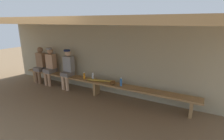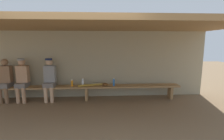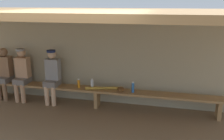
{
  "view_description": "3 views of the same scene",
  "coord_description": "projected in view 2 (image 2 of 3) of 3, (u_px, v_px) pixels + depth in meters",
  "views": [
    {
      "loc": [
        2.82,
        -2.67,
        2.25
      ],
      "look_at": [
        0.66,
        1.36,
        0.95
      ],
      "focal_mm": 27.52,
      "sensor_mm": 36.0,
      "label": 1
    },
    {
      "loc": [
        0.52,
        -3.54,
        1.82
      ],
      "look_at": [
        0.79,
        1.16,
        1.03
      ],
      "focal_mm": 26.2,
      "sensor_mm": 36.0,
      "label": 2
    },
    {
      "loc": [
        1.59,
        -3.71,
        2.47
      ],
      "look_at": [
        0.48,
        1.1,
        1.08
      ],
      "focal_mm": 39.17,
      "sensor_mm": 36.0,
      "label": 3
    }
  ],
  "objects": [
    {
      "name": "ground_plane",
      "position": [
        81.0,
        123.0,
        3.76
      ],
      "size": [
        24.0,
        24.0,
        0.0
      ],
      "primitive_type": "plane",
      "color": "brown"
    },
    {
      "name": "player_in_red",
      "position": [
        5.0,
        79.0,
        5.02
      ],
      "size": [
        0.34,
        0.42,
        1.34
      ],
      "color": "slate",
      "rests_on": "ground"
    },
    {
      "name": "bench",
      "position": [
        87.0,
        88.0,
        5.22
      ],
      "size": [
        6.0,
        0.36,
        0.46
      ],
      "color": "#9E7547",
      "rests_on": "ground"
    },
    {
      "name": "water_bottle_orange",
      "position": [
        114.0,
        82.0,
        5.2
      ],
      "size": [
        0.06,
        0.06,
        0.25
      ],
      "color": "blue",
      "rests_on": "bench"
    },
    {
      "name": "player_shirtless_tan",
      "position": [
        22.0,
        78.0,
        5.05
      ],
      "size": [
        0.34,
        0.42,
        1.34
      ],
      "color": "slate",
      "rests_on": "ground"
    },
    {
      "name": "baseball_glove_tan",
      "position": [
        105.0,
        84.0,
        5.22
      ],
      "size": [
        0.26,
        0.29,
        0.09
      ],
      "primitive_type": "ellipsoid",
      "rotation": [
        0.0,
        0.0,
        5.16
      ],
      "color": "brown",
      "rests_on": "bench"
    },
    {
      "name": "water_bottle_green",
      "position": [
        83.0,
        82.0,
        5.17
      ],
      "size": [
        0.07,
        0.07,
        0.24
      ],
      "color": "silver",
      "rests_on": "bench"
    },
    {
      "name": "water_bottle_clear",
      "position": [
        72.0,
        83.0,
        5.16
      ],
      "size": [
        0.06,
        0.06,
        0.22
      ],
      "color": "orange",
      "rests_on": "bench"
    },
    {
      "name": "dugout_roof",
      "position": [
        81.0,
        25.0,
        4.07
      ],
      "size": [
        8.0,
        2.8,
        0.12
      ],
      "primitive_type": "cube",
      "color": "#9E7547",
      "rests_on": "back_wall"
    },
    {
      "name": "player_leftmost",
      "position": [
        50.0,
        78.0,
        5.1
      ],
      "size": [
        0.34,
        0.42,
        1.34
      ],
      "color": "slate",
      "rests_on": "ground"
    },
    {
      "name": "baseball_bat",
      "position": [
        92.0,
        85.0,
        5.21
      ],
      "size": [
        0.87,
        0.28,
        0.07
      ],
      "primitive_type": "cylinder",
      "rotation": [
        0.0,
        1.57,
        0.25
      ],
      "color": "#B28C33",
      "rests_on": "bench"
    },
    {
      "name": "back_wall",
      "position": [
        87.0,
        64.0,
        5.54
      ],
      "size": [
        8.0,
        0.2,
        2.2
      ],
      "primitive_type": "cube",
      "color": "tan",
      "rests_on": "ground"
    }
  ]
}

